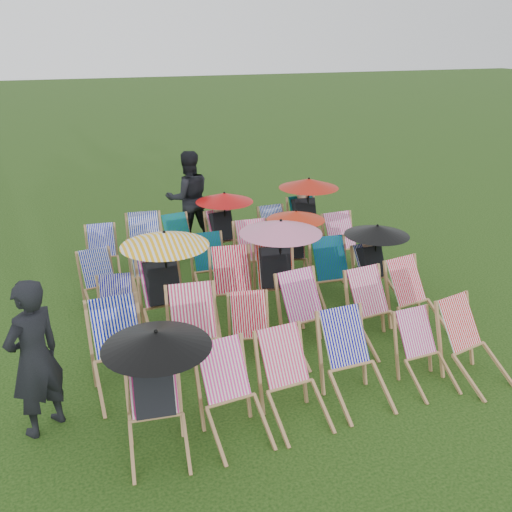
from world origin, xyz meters
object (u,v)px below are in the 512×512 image
object	(u,v)px
deckchair_5	(475,344)
person_left	(34,358)
deckchair_29	(308,213)
deckchair_0	(156,391)
person_rear	(189,198)

from	to	relation	value
deckchair_5	person_left	size ratio (longest dim) A/B	0.56
deckchair_29	person_left	distance (m)	6.32
person_left	deckchair_5	bearing A→B (deg)	133.04
deckchair_0	person_left	world-z (taller)	person_left
person_rear	person_left	bearing A→B (deg)	59.85
deckchair_5	person_left	distance (m)	4.93
deckchair_5	person_rear	size ratio (longest dim) A/B	0.52
deckchair_5	deckchair_29	size ratio (longest dim) A/B	0.71
deckchair_29	person_left	bearing A→B (deg)	-138.03
person_left	person_rear	world-z (taller)	person_rear
deckchair_0	deckchair_5	size ratio (longest dim) A/B	1.31
deckchair_0	deckchair_29	bearing A→B (deg)	57.33
deckchair_5	deckchair_0	bearing A→B (deg)	166.90
person_left	person_rear	size ratio (longest dim) A/B	0.93
deckchair_29	person_left	xyz separation A→B (m)	(-4.91, -3.99, 0.14)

